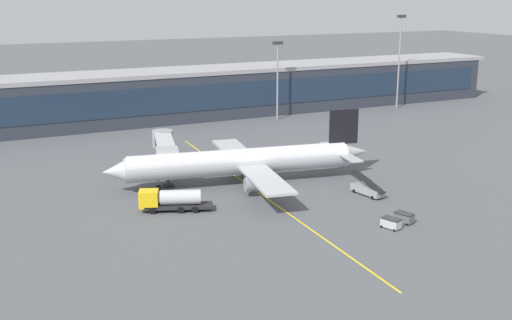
# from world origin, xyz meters

# --- Properties ---
(ground_plane) EXTENTS (700.00, 700.00, 0.00)m
(ground_plane) POSITION_xyz_m (0.00, 0.00, 0.00)
(ground_plane) COLOR #515459
(apron_lead_in_line) EXTENTS (4.52, 79.90, 0.01)m
(apron_lead_in_line) POSITION_xyz_m (-3.25, 2.00, 0.00)
(apron_lead_in_line) COLOR yellow
(apron_lead_in_line) RESTS_ON ground_plane
(terminal_building) EXTENTS (194.74, 16.38, 12.64)m
(terminal_building) POSITION_xyz_m (5.04, 66.95, 6.34)
(terminal_building) COLOR #2D333D
(terminal_building) RESTS_ON ground_plane
(main_airliner) EXTENTS (45.88, 36.62, 11.97)m
(main_airliner) POSITION_xyz_m (-3.77, 6.67, 3.99)
(main_airliner) COLOR #B2B7BC
(main_airliner) RESTS_ON ground_plane
(jet_bridge) EXTENTS (7.68, 17.53, 6.67)m
(jet_bridge) POSITION_xyz_m (-13.44, 18.20, 4.95)
(jet_bridge) COLOR #B2B7BC
(jet_bridge) RESTS_ON ground_plane
(fuel_tanker) EXTENTS (10.96, 6.29, 3.25)m
(fuel_tanker) POSITION_xyz_m (-19.01, -1.21, 1.75)
(fuel_tanker) COLOR #232326
(fuel_tanker) RESTS_ON ground_plane
(belt_loader) EXTENTS (2.74, 7.02, 3.49)m
(belt_loader) POSITION_xyz_m (11.80, -7.75, 0.99)
(belt_loader) COLOR gray
(belt_loader) RESTS_ON ground_plane
(baggage_cart_0) EXTENTS (2.32, 3.00, 1.48)m
(baggage_cart_0) POSITION_xyz_m (5.88, -21.53, 0.78)
(baggage_cart_0) COLOR #B2B7BC
(baggage_cart_0) RESTS_ON ground_plane
(baggage_cart_1) EXTENTS (2.32, 3.00, 1.48)m
(baggage_cart_1) POSITION_xyz_m (8.91, -20.50, 0.78)
(baggage_cart_1) COLOR #595B60
(baggage_cart_1) RESTS_ON ground_plane
(apron_light_mast_0) EXTENTS (2.80, 0.50, 25.72)m
(apron_light_mast_0) POSITION_xyz_m (66.82, 54.99, 14.88)
(apron_light_mast_0) COLOR gray
(apron_light_mast_0) RESTS_ON ground_plane
(apron_light_mast_2) EXTENTS (2.80, 0.50, 19.80)m
(apron_light_mast_2) POSITION_xyz_m (28.64, 54.99, 11.81)
(apron_light_mast_2) COLOR gray
(apron_light_mast_2) RESTS_ON ground_plane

